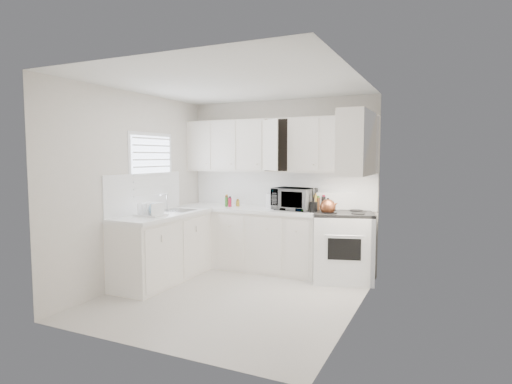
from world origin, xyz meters
The scene contains 32 objects.
floor centered at (0.00, 0.00, 0.00)m, with size 3.20×3.20×0.00m, color beige.
ceiling centered at (0.00, 0.00, 2.60)m, with size 3.20×3.20×0.00m, color white.
wall_back centered at (0.00, 1.60, 1.30)m, with size 3.00×3.00×0.00m, color silver.
wall_front centered at (0.00, -1.60, 1.30)m, with size 3.00×3.00×0.00m, color silver.
wall_left centered at (-1.50, 0.00, 1.30)m, with size 3.20×3.20×0.00m, color silver.
wall_right centered at (1.50, 0.00, 1.30)m, with size 3.20×3.20×0.00m, color silver.
window_blinds centered at (-1.48, 0.35, 1.55)m, with size 0.06×0.96×1.06m, color white, non-canonical shape.
lower_cabinets_back centered at (-0.39, 1.30, 0.45)m, with size 2.22×0.60×0.90m, color silver, non-canonical shape.
lower_cabinets_left centered at (-1.20, 0.20, 0.45)m, with size 0.60×1.60×0.90m, color silver, non-canonical shape.
countertop_back centered at (-0.39, 1.29, 0.93)m, with size 2.24×0.64×0.05m, color white.
countertop_left centered at (-1.19, 0.20, 0.93)m, with size 0.64×1.62×0.05m, color white.
backsplash_back centered at (0.00, 1.59, 1.23)m, with size 2.98×0.02×0.55m, color white.
backsplash_left centered at (-1.49, 0.20, 1.23)m, with size 0.02×1.60×0.55m, color white.
upper_cabinets_back centered at (0.00, 1.44, 1.50)m, with size 3.00×0.33×0.80m, color silver, non-canonical shape.
upper_cabinets_right centered at (1.33, 0.82, 1.50)m, with size 0.33×0.90×0.80m, color silver, non-canonical shape.
sink centered at (-1.19, 0.55, 1.07)m, with size 0.42×0.38×0.30m, color gray, non-canonical shape.
stove centered at (1.08, 1.26, 0.62)m, with size 0.80×0.66×1.23m, color white, non-canonical shape.
tea_kettle centered at (0.90, 1.10, 1.06)m, with size 0.27×0.22×0.25m, color #964129, non-canonical shape.
frying_pan centered at (1.26, 1.42, 0.96)m, with size 0.23×0.39×0.04m, color black, non-canonical shape.
microwave centered at (0.33, 1.31, 1.15)m, with size 0.59×0.32×0.40m, color gray.
rice_cooker centered at (-0.01, 1.41, 1.08)m, with size 0.26×0.26×0.26m, color white, non-canonical shape.
paper_towel centered at (-0.05, 1.47, 1.08)m, with size 0.12×0.12×0.27m, color white.
utensil_crock centered at (0.68, 1.16, 1.13)m, with size 0.12×0.12×0.36m, color black, non-canonical shape.
dish_rack centered at (-1.17, -0.09, 1.05)m, with size 0.37×0.28×0.20m, color white, non-canonical shape.
spice_left_0 centered at (-0.85, 1.42, 1.02)m, with size 0.06×0.06×0.13m, color brown.
spice_left_1 centered at (-0.78, 1.33, 1.02)m, with size 0.06×0.06×0.13m, color #307326.
spice_left_2 centered at (-0.70, 1.42, 1.02)m, with size 0.06×0.06×0.13m, color #B5183A.
spice_left_3 centered at (-0.62, 1.33, 1.02)m, with size 0.06×0.06×0.13m, color gold.
sauce_right_0 centered at (0.58, 1.46, 1.05)m, with size 0.06×0.06×0.19m, color #B5183A.
sauce_right_1 centered at (0.64, 1.40, 1.05)m, with size 0.06×0.06×0.19m, color gold.
sauce_right_2 centered at (0.69, 1.46, 1.05)m, with size 0.06×0.06×0.19m, color brown.
sauce_right_3 centered at (0.74, 1.40, 1.05)m, with size 0.06×0.06×0.19m, color black.
Camera 1 is at (2.40, -4.50, 1.74)m, focal length 29.51 mm.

